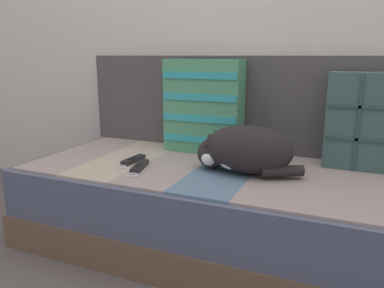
{
  "coord_description": "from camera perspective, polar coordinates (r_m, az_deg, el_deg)",
  "views": [
    {
      "loc": [
        0.45,
        -1.31,
        0.81
      ],
      "look_at": [
        -0.14,
        0.06,
        0.45
      ],
      "focal_mm": 35.0,
      "sensor_mm": 36.0,
      "label": 1
    }
  ],
  "objects": [
    {
      "name": "sleeping_cat",
      "position": [
        1.48,
        7.81,
        -0.97
      ],
      "size": [
        0.43,
        0.21,
        0.19
      ],
      "color": "black",
      "rests_on": "couch"
    },
    {
      "name": "sofa_backrest",
      "position": [
        1.86,
        9.14,
        6.15
      ],
      "size": [
        1.72,
        0.14,
        0.45
      ],
      "color": "#474242",
      "rests_on": "couch"
    },
    {
      "name": "throw_pillow_striped",
      "position": [
        1.78,
        1.81,
        5.75
      ],
      "size": [
        0.37,
        0.14,
        0.44
      ],
      "color": "#4C9366",
      "rests_on": "couch"
    },
    {
      "name": "game_remote_near",
      "position": [
        1.55,
        -8.05,
        -3.45
      ],
      "size": [
        0.09,
        0.21,
        0.02
      ],
      "color": "black",
      "rests_on": "couch"
    },
    {
      "name": "ground_plane",
      "position": [
        1.6,
        3.88,
        -16.99
      ],
      "size": [
        14.0,
        14.0,
        0.0
      ],
      "primitive_type": "plane",
      "color": "#564C47"
    },
    {
      "name": "game_remote_far",
      "position": [
        1.65,
        -9.07,
        -2.47
      ],
      "size": [
        0.05,
        0.19,
        0.02
      ],
      "color": "black",
      "rests_on": "couch"
    },
    {
      "name": "throw_pillow_quilted",
      "position": [
        1.67,
        26.05,
        3.05
      ],
      "size": [
        0.37,
        0.14,
        0.39
      ],
      "color": "#38514C",
      "rests_on": "couch"
    },
    {
      "name": "couch",
      "position": [
        1.64,
        5.61,
        -9.41
      ],
      "size": [
        1.76,
        0.82,
        0.35
      ],
      "color": "brown",
      "rests_on": "ground_plane"
    }
  ]
}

